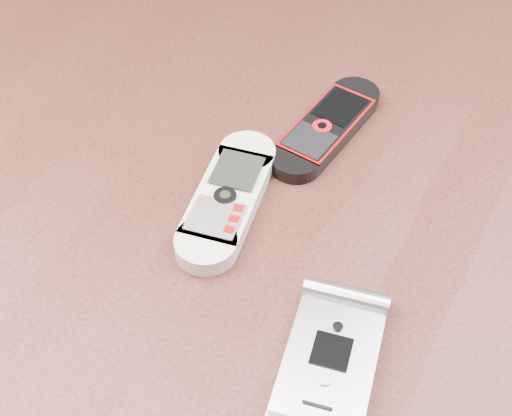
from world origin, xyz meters
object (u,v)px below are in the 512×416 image
(table, at_px, (251,293))
(nokia_white, at_px, (228,198))
(nokia_black_red, at_px, (327,127))
(motorola_razr, at_px, (330,361))

(table, distance_m, nokia_white, 0.12)
(nokia_black_red, bearing_deg, table, -90.38)
(table, bearing_deg, nokia_black_red, 82.99)
(motorola_razr, bearing_deg, nokia_white, 132.57)
(table, bearing_deg, motorola_razr, -40.82)
(nokia_white, bearing_deg, motorola_razr, -46.68)
(nokia_white, distance_m, motorola_razr, 0.16)
(table, xyz_separation_m, nokia_white, (-0.02, 0.00, 0.11))
(nokia_black_red, relative_size, motorola_razr, 1.23)
(nokia_white, xyz_separation_m, motorola_razr, (0.13, -0.09, 0.00))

